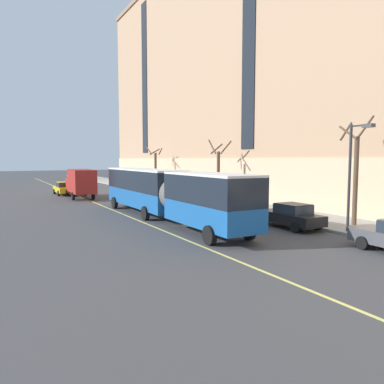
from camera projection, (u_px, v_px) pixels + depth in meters
name	position (u px, v px, depth m)	size (l,w,h in m)	color
ground_plane	(225.00, 240.00, 20.12)	(260.00, 260.00, 0.00)	#424244
sidewalk	(308.00, 218.00, 27.13)	(5.25, 160.00, 0.15)	#9E9B93
city_bus	(165.00, 191.00, 26.28)	(2.78, 19.28, 3.54)	#19569E
parked_car_black_0	(291.00, 216.00, 23.40)	(1.97, 4.40, 1.56)	black
parked_car_navy_2	(143.00, 188.00, 45.10)	(2.04, 4.59, 1.56)	navy
parked_car_darkgray_3	(230.00, 204.00, 29.29)	(1.94, 4.50, 1.56)	#4C4C51
parked_car_champagne_5	(170.00, 193.00, 38.48)	(2.04, 4.48, 1.56)	#BCAD89
box_truck	(81.00, 182.00, 40.89)	(2.55, 7.54, 3.17)	maroon
taxi_cab	(64.00, 188.00, 45.18)	(2.07, 4.76, 1.56)	yellow
street_tree_mid_block	(355.00, 173.00, 23.43)	(1.65, 1.65, 6.84)	brown
street_tree_far_uptown	(218.00, 171.00, 37.37)	(1.81, 1.86, 6.10)	brown
street_tree_far_downtown	(155.00, 168.00, 51.26)	(1.93, 1.99, 5.90)	brown
street_lamp	(354.00, 165.00, 21.20)	(0.36, 1.48, 6.13)	#2D2D30
lane_centerline	(170.00, 233.00, 21.83)	(0.16, 140.00, 0.01)	#E0D66B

